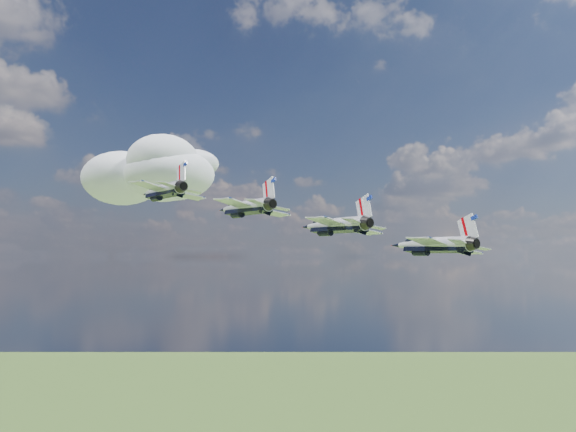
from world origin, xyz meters
TOP-DOWN VIEW (x-y plane):
  - cloud_far at (53.71, 210.49)m, footprint 61.28×48.15m
  - jet_0 at (-20.19, 34.16)m, footprint 10.30×14.31m
  - jet_1 at (-12.47, 24.89)m, footprint 10.30×14.31m
  - jet_2 at (-4.75, 15.63)m, footprint 10.30×14.31m
  - jet_3 at (2.97, 6.36)m, footprint 10.30×14.31m

SIDE VIEW (x-z plane):
  - jet_3 at x=2.97m, z-range 146.98..152.97m
  - jet_2 at x=-4.75m, z-range 149.52..155.52m
  - jet_1 at x=-12.47m, z-range 152.06..158.06m
  - jet_0 at x=-20.19m, z-range 154.61..160.60m
  - cloud_far at x=53.71m, z-range 173.15..197.23m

